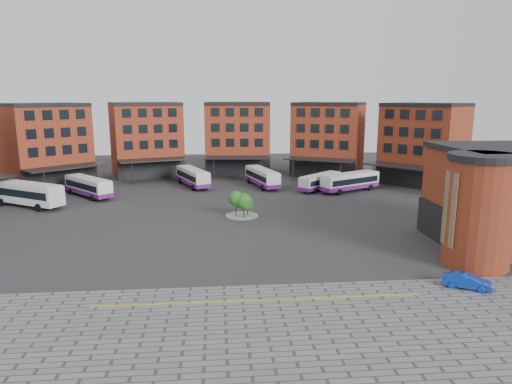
{
  "coord_description": "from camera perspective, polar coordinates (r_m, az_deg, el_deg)",
  "views": [
    {
      "loc": [
        -1.17,
        -47.06,
        15.66
      ],
      "look_at": [
        3.6,
        8.43,
        4.0
      ],
      "focal_mm": 32.0,
      "sensor_mm": 36.0,
      "label": 1
    }
  ],
  "objects": [
    {
      "name": "bus_e",
      "position": [
        78.57,
        8.04,
        1.32
      ],
      "size": [
        8.64,
        8.35,
        2.75
      ],
      "rotation": [
        0.0,
        0.0,
        -0.81
      ],
      "color": "silver",
      "rests_on": "ground"
    },
    {
      "name": "east_building",
      "position": [
        54.19,
        28.66,
        -0.68
      ],
      "size": [
        17.4,
        15.4,
        10.6
      ],
      "color": "maroon",
      "rests_on": "ground"
    },
    {
      "name": "bus_d",
      "position": [
        80.84,
        0.77,
        1.88
      ],
      "size": [
        5.41,
        11.45,
        3.15
      ],
      "rotation": [
        0.0,
        0.0,
        0.27
      ],
      "color": "white",
      "rests_on": "ground"
    },
    {
      "name": "bus_c",
      "position": [
        81.8,
        -7.92,
        1.89
      ],
      "size": [
        6.59,
        11.36,
        3.16
      ],
      "rotation": [
        0.0,
        0.0,
        0.38
      ],
      "color": "silver",
      "rests_on": "ground"
    },
    {
      "name": "ground",
      "position": [
        49.62,
        -3.33,
        -6.6
      ],
      "size": [
        160.0,
        160.0,
        0.0
      ],
      "primitive_type": "plane",
      "color": "#28282B",
      "rests_on": "ground"
    },
    {
      "name": "bus_a",
      "position": [
        73.76,
        -26.72,
        -0.07
      ],
      "size": [
        11.99,
        8.79,
        3.49
      ],
      "rotation": [
        0.0,
        0.0,
        1.03
      ],
      "color": "silver",
      "rests_on": "ground"
    },
    {
      "name": "main_building",
      "position": [
        85.8,
        -7.34,
        6.09
      ],
      "size": [
        94.14,
        42.48,
        14.6
      ],
      "color": "maroon",
      "rests_on": "ground"
    },
    {
      "name": "paving_zone",
      "position": [
        29.72,
        2.08,
        -19.96
      ],
      "size": [
        50.0,
        22.0,
        0.02
      ],
      "primitive_type": "cube",
      "color": "slate",
      "rests_on": "ground"
    },
    {
      "name": "blue_car",
      "position": [
        42.46,
        24.88,
        -10.07
      ],
      "size": [
        3.98,
        2.94,
        1.25
      ],
      "primitive_type": "imported",
      "rotation": [
        0.0,
        0.0,
        1.09
      ],
      "color": "#0C31A3",
      "rests_on": "ground"
    },
    {
      "name": "tree_island",
      "position": [
        60.19,
        -1.76,
        -1.32
      ],
      "size": [
        4.4,
        4.4,
        3.57
      ],
      "color": "gray",
      "rests_on": "ground"
    },
    {
      "name": "bus_f",
      "position": [
        78.12,
        11.7,
        1.29
      ],
      "size": [
        11.1,
        7.57,
        3.16
      ],
      "rotation": [
        0.0,
        0.0,
        -1.08
      ],
      "color": "silver",
      "rests_on": "ground"
    },
    {
      "name": "bus_b",
      "position": [
        77.29,
        -20.24,
        0.67
      ],
      "size": [
        9.26,
        9.87,
        3.1
      ],
      "rotation": [
        0.0,
        0.0,
        0.73
      ],
      "color": "silver",
      "rests_on": "ground"
    },
    {
      "name": "yellow_line",
      "position": [
        36.71,
        0.53,
        -13.38
      ],
      "size": [
        26.0,
        0.15,
        0.02
      ],
      "primitive_type": "cube",
      "color": "gold",
      "rests_on": "paving_zone"
    }
  ]
}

